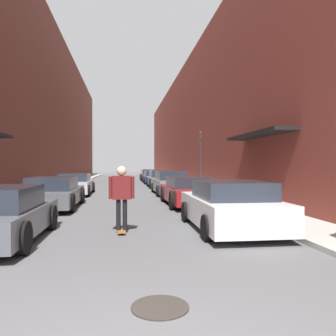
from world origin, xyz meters
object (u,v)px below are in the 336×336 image
(parked_car_right_4, at_px, (153,177))
(traffic_light, at_px, (200,154))
(parked_car_left_1, at_px, (54,193))
(skateboarder, at_px, (122,192))
(parked_car_right_3, at_px, (161,179))
(parked_car_right_5, at_px, (149,175))
(parked_car_right_2, at_px, (170,183))
(parked_car_right_0, at_px, (230,206))
(parked_car_right_1, at_px, (187,191))
(parked_car_left_2, at_px, (76,184))
(manhole_cover, at_px, (160,307))

(parked_car_right_4, bearing_deg, traffic_light, -77.69)
(parked_car_right_4, bearing_deg, parked_car_left_1, -108.04)
(parked_car_left_1, relative_size, skateboarder, 2.82)
(parked_car_right_3, distance_m, parked_car_right_5, 10.97)
(parked_car_right_3, bearing_deg, parked_car_right_2, -91.37)
(parked_car_right_0, height_order, skateboarder, skateboarder)
(parked_car_left_1, bearing_deg, parked_car_right_1, 1.92)
(parked_car_right_3, height_order, traffic_light, traffic_light)
(parked_car_right_5, bearing_deg, parked_car_right_0, -90.05)
(parked_car_right_1, relative_size, skateboarder, 2.70)
(parked_car_left_2, height_order, skateboarder, skateboarder)
(parked_car_right_3, xyz_separation_m, parked_car_right_5, (-0.01, 10.97, -0.03))
(parked_car_right_0, distance_m, parked_car_right_4, 21.92)
(parked_car_left_1, height_order, manhole_cover, parked_car_left_1)
(parked_car_right_1, bearing_deg, skateboarder, -117.23)
(parked_car_right_0, bearing_deg, manhole_cover, -117.84)
(parked_car_right_2, distance_m, parked_car_right_5, 16.80)
(parked_car_left_1, distance_m, parked_car_left_2, 6.05)
(parked_car_right_2, bearing_deg, parked_car_right_5, 89.58)
(skateboarder, height_order, manhole_cover, skateboarder)
(parked_car_right_3, height_order, skateboarder, skateboarder)
(parked_car_right_3, distance_m, manhole_cover, 21.03)
(parked_car_right_0, bearing_deg, parked_car_right_4, 90.14)
(parked_car_right_2, bearing_deg, traffic_light, 35.36)
(parked_car_right_2, distance_m, traffic_light, 3.22)
(parked_car_right_2, height_order, traffic_light, traffic_light)
(manhole_cover, bearing_deg, traffic_light, 74.99)
(parked_car_left_1, distance_m, parked_car_right_0, 7.53)
(skateboarder, height_order, traffic_light, traffic_light)
(parked_car_left_2, distance_m, skateboarder, 11.52)
(parked_car_right_0, relative_size, parked_car_right_4, 0.98)
(parked_car_left_2, relative_size, manhole_cover, 6.65)
(parked_car_right_1, bearing_deg, parked_car_left_2, 132.83)
(skateboarder, relative_size, manhole_cover, 2.41)
(parked_car_right_4, bearing_deg, parked_car_right_2, -90.24)
(parked_car_left_1, height_order, parked_car_left_2, parked_car_left_1)
(parked_car_right_1, bearing_deg, manhole_cover, -103.03)
(parked_car_right_0, bearing_deg, parked_car_left_1, 137.27)
(parked_car_right_2, relative_size, parked_car_right_3, 1.09)
(parked_car_right_3, relative_size, parked_car_right_4, 1.01)
(parked_car_right_1, height_order, parked_car_right_4, parked_car_right_1)
(parked_car_right_2, distance_m, parked_car_right_3, 5.83)
(parked_car_left_2, distance_m, parked_car_right_0, 12.46)
(parked_car_right_1, distance_m, skateboarder, 6.00)
(parked_car_right_1, xyz_separation_m, skateboarder, (-2.74, -5.32, 0.43))
(parked_car_left_2, bearing_deg, parked_car_right_4, 62.96)
(parked_car_right_3, bearing_deg, parked_car_right_4, 90.95)
(parked_car_left_2, xyz_separation_m, parked_car_right_1, (5.44, -5.87, 0.01))
(parked_car_right_1, relative_size, parked_car_right_3, 1.07)
(parked_car_right_5, bearing_deg, parked_car_right_4, -90.81)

